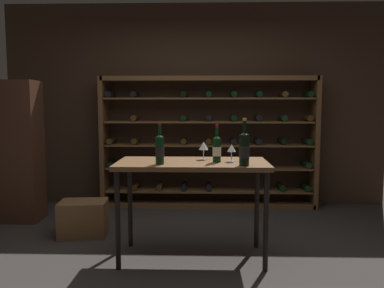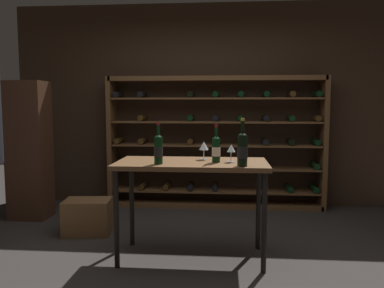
% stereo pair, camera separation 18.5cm
% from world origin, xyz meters
% --- Properties ---
extents(ground_plane, '(10.30, 10.30, 0.00)m').
position_xyz_m(ground_plane, '(0.00, 0.00, 0.00)').
color(ground_plane, '#383330').
extents(back_wall, '(5.16, 0.10, 2.72)m').
position_xyz_m(back_wall, '(0.00, 2.15, 1.36)').
color(back_wall, '#3D2B1E').
rests_on(back_wall, ground).
extents(wine_rack, '(2.86, 0.32, 1.74)m').
position_xyz_m(wine_rack, '(0.19, 1.94, 0.87)').
color(wine_rack, brown).
rests_on(wine_rack, ground).
extents(tasting_table, '(1.32, 0.64, 0.87)m').
position_xyz_m(tasting_table, '(0.01, 0.16, 0.78)').
color(tasting_table, brown).
rests_on(tasting_table, ground).
extents(wine_crate, '(0.51, 0.39, 0.36)m').
position_xyz_m(wine_crate, '(-1.15, 0.72, 0.18)').
color(wine_crate, brown).
rests_on(wine_crate, ground).
extents(display_cabinet, '(0.44, 0.36, 1.64)m').
position_xyz_m(display_cabinet, '(-2.03, 1.24, 0.82)').
color(display_cabinet, '#4C2D1E').
rests_on(display_cabinet, ground).
extents(wine_bottle_red_label, '(0.07, 0.07, 0.33)m').
position_xyz_m(wine_bottle_red_label, '(0.22, 0.14, 0.99)').
color(wine_bottle_red_label, black).
rests_on(wine_bottle_red_label, tasting_table).
extents(wine_bottle_amber_reserve, '(0.08, 0.08, 0.39)m').
position_xyz_m(wine_bottle_amber_reserve, '(0.44, -0.07, 1.01)').
color(wine_bottle_amber_reserve, black).
rests_on(wine_bottle_amber_reserve, tasting_table).
extents(wine_bottle_green_slim, '(0.07, 0.07, 0.35)m').
position_xyz_m(wine_bottle_green_slim, '(-0.26, 0.00, 1.00)').
color(wine_bottle_green_slim, black).
rests_on(wine_bottle_green_slim, tasting_table).
extents(wine_glass_stemmed_center, '(0.07, 0.07, 0.15)m').
position_xyz_m(wine_glass_stemmed_center, '(0.35, 0.16, 0.98)').
color(wine_glass_stemmed_center, silver).
rests_on(wine_glass_stemmed_center, tasting_table).
extents(wine_glass_stemmed_right, '(0.09, 0.09, 0.16)m').
position_xyz_m(wine_glass_stemmed_right, '(0.11, 0.29, 0.99)').
color(wine_glass_stemmed_right, silver).
rests_on(wine_glass_stemmed_right, tasting_table).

